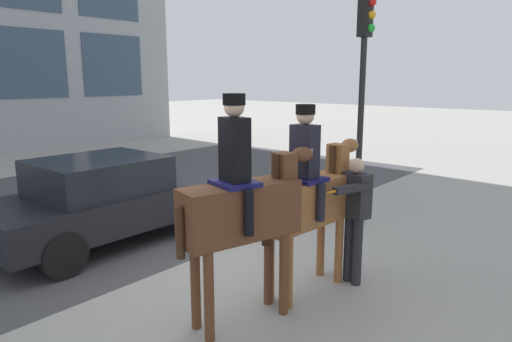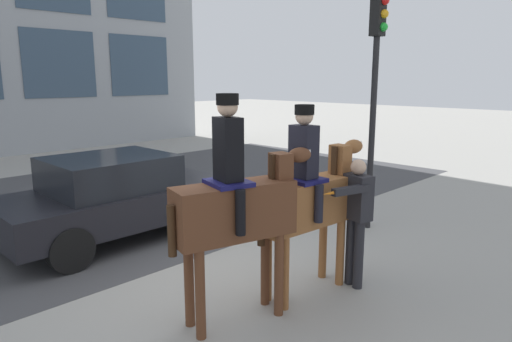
# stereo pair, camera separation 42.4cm
# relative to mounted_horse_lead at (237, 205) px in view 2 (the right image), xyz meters

# --- Properties ---
(ground_plane) EXTENTS (80.00, 80.00, 0.00)m
(ground_plane) POSITION_rel_mounted_horse_lead_xyz_m (0.59, 1.30, -1.38)
(ground_plane) COLOR #9E9B93
(road_surface) EXTENTS (19.59, 8.50, 0.01)m
(road_surface) POSITION_rel_mounted_horse_lead_xyz_m (0.59, 6.05, -1.37)
(road_surface) COLOR #444447
(road_surface) RESTS_ON ground_plane
(mounted_horse_lead) EXTENTS (1.77, 0.78, 2.60)m
(mounted_horse_lead) POSITION_rel_mounted_horse_lead_xyz_m (0.00, 0.00, 0.00)
(mounted_horse_lead) COLOR #59331E
(mounted_horse_lead) RESTS_ON ground_plane
(mounted_horse_companion) EXTENTS (1.88, 0.65, 2.45)m
(mounted_horse_companion) POSITION_rel_mounted_horse_lead_xyz_m (1.14, -0.12, -0.09)
(mounted_horse_companion) COLOR brown
(mounted_horse_companion) RESTS_ON ground_plane
(pedestrian_bystander) EXTENTS (0.90, 0.44, 1.74)m
(pedestrian_bystander) POSITION_rel_mounted_horse_lead_xyz_m (1.69, -0.47, -0.35)
(pedestrian_bystander) COLOR #232328
(pedestrian_bystander) RESTS_ON ground_plane
(street_car_near_lane) EXTENTS (3.92, 1.92, 1.46)m
(street_car_near_lane) POSITION_rel_mounted_horse_lead_xyz_m (0.40, 3.54, -0.62)
(street_car_near_lane) COLOR black
(street_car_near_lane) RESTS_ON ground_plane
(traffic_light) EXTENTS (0.24, 0.29, 4.19)m
(traffic_light) POSITION_rel_mounted_horse_lead_xyz_m (4.00, 0.69, 1.42)
(traffic_light) COLOR black
(traffic_light) RESTS_ON ground_plane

